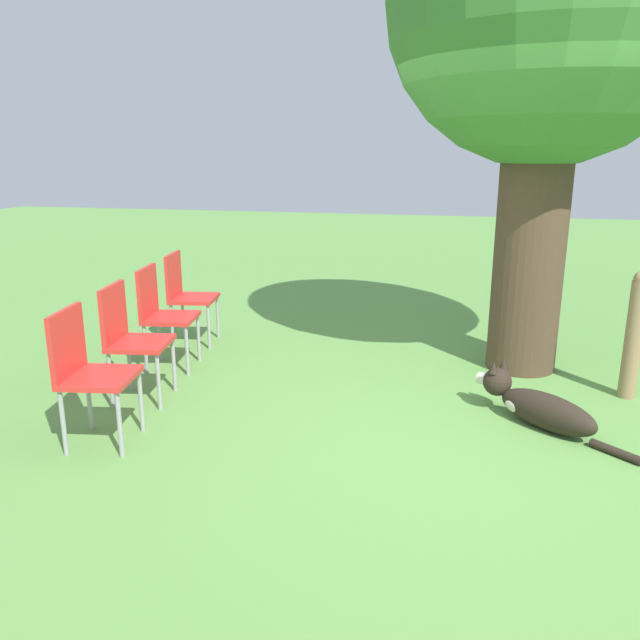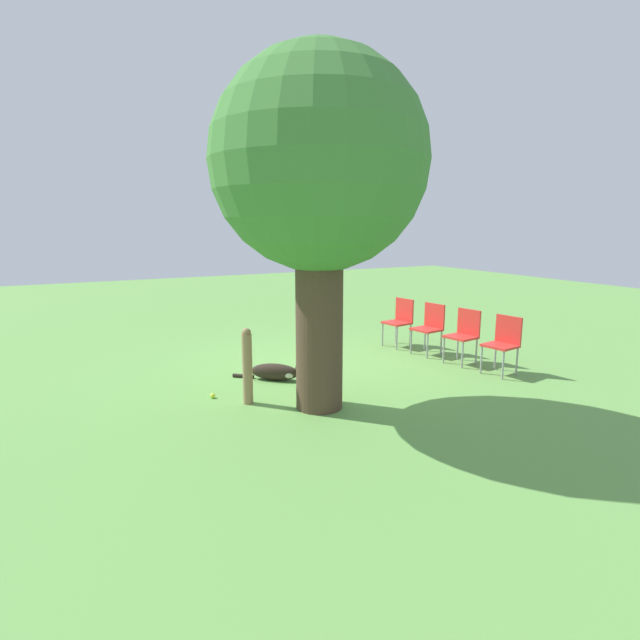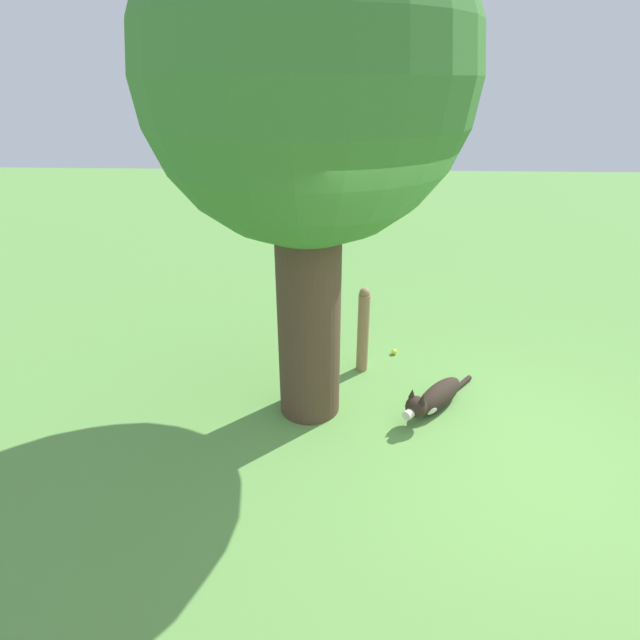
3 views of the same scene
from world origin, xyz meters
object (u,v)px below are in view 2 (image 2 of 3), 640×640
object	(u,v)px
red_chair_1	(430,325)
tennis_ball	(213,396)
fence_post	(247,366)
red_chair_2	(464,332)
red_chair_3	(504,340)
dog	(281,371)
oak_tree	(319,169)
red_chair_0	(400,319)

from	to	relation	value
red_chair_1	tennis_ball	world-z (taller)	red_chair_1
red_chair_1	tennis_ball	distance (m)	4.13
fence_post	red_chair_2	distance (m)	3.83
red_chair_2	tennis_ball	size ratio (longest dim) A/B	13.21
red_chair_3	red_chair_2	bearing A→B (deg)	-90.40
fence_post	tennis_ball	distance (m)	0.71
dog	red_chair_2	distance (m)	3.14
fence_post	oak_tree	bearing A→B (deg)	144.50
oak_tree	red_chair_3	world-z (taller)	oak_tree
red_chair_3	tennis_ball	xyz separation A→B (m)	(4.30, -0.96, -0.49)
oak_tree	red_chair_3	bearing A→B (deg)	179.69
red_chair_2	tennis_ball	bearing A→B (deg)	-12.22
red_chair_2	fence_post	bearing A→B (deg)	-6.52
oak_tree	tennis_ball	size ratio (longest dim) A/B	62.93
red_chair_1	red_chair_2	size ratio (longest dim) A/B	1.00
red_chair_0	red_chair_2	distance (m)	1.48
red_chair_2	red_chair_3	distance (m)	0.74
oak_tree	fence_post	distance (m)	2.59
red_chair_1	red_chair_2	bearing A→B (deg)	89.60
fence_post	dog	bearing A→B (deg)	-137.31
dog	red_chair_0	size ratio (longest dim) A/B	1.12
dog	red_chair_0	world-z (taller)	red_chair_0
oak_tree	dog	xyz separation A→B (m)	(0.01, -1.23, -2.78)
oak_tree	red_chair_2	size ratio (longest dim) A/B	4.76
red_chair_2	tennis_ball	world-z (taller)	red_chair_2
red_chair_1	red_chair_3	distance (m)	1.48
fence_post	red_chair_1	size ratio (longest dim) A/B	1.11
oak_tree	red_chair_1	bearing A→B (deg)	-153.87
tennis_ball	red_chair_1	bearing A→B (deg)	-172.88
red_chair_0	tennis_ball	distance (m)	4.18
red_chair_1	red_chair_2	world-z (taller)	same
fence_post	red_chair_1	bearing A→B (deg)	-166.25
red_chair_0	red_chair_1	world-z (taller)	same
dog	red_chair_2	bearing A→B (deg)	30.58
fence_post	tennis_ball	xyz separation A→B (m)	(0.36, -0.40, -0.47)
oak_tree	tennis_ball	distance (m)	3.23
dog	tennis_ball	size ratio (longest dim) A/B	14.83
fence_post	red_chair_2	size ratio (longest dim) A/B	1.11
red_chair_2	tennis_ball	xyz separation A→B (m)	(4.18, -0.22, -0.49)
red_chair_3	tennis_ball	distance (m)	4.43
fence_post	red_chair_3	bearing A→B (deg)	171.94
fence_post	tennis_ball	size ratio (longest dim) A/B	14.67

